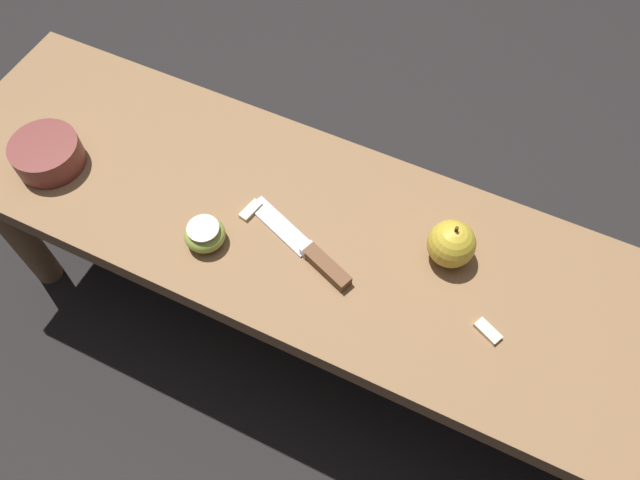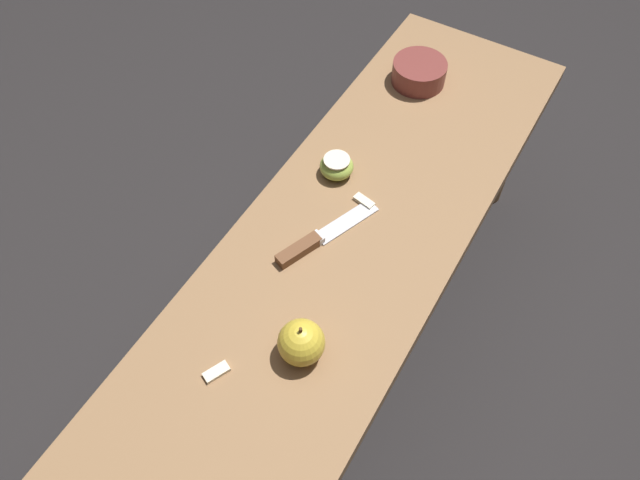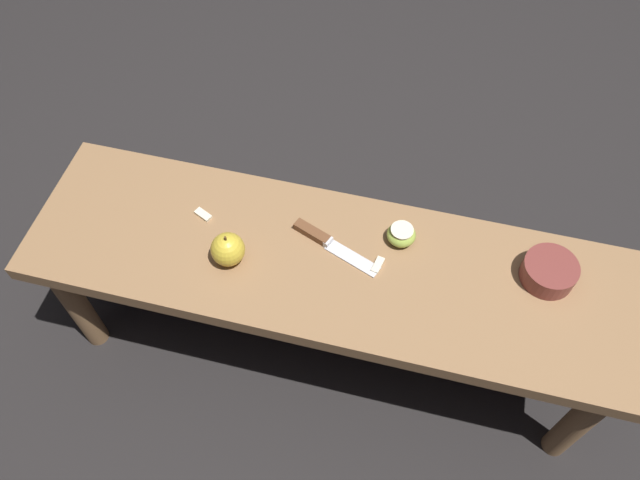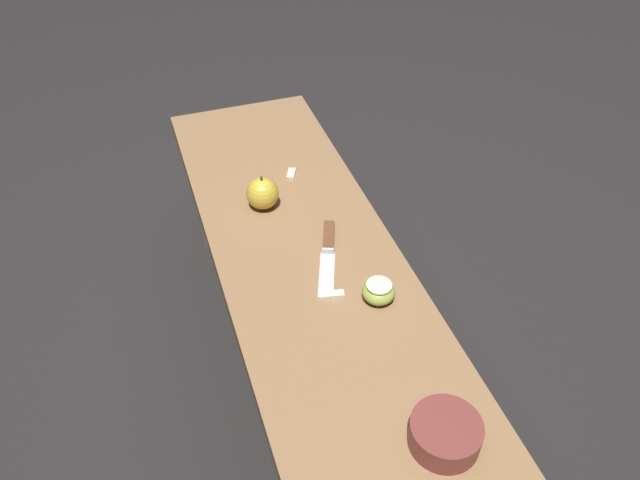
# 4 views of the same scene
# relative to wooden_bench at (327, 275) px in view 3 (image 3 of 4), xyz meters

# --- Properties ---
(ground_plane) EXTENTS (8.00, 8.00, 0.00)m
(ground_plane) POSITION_rel_wooden_bench_xyz_m (0.00, 0.00, -0.38)
(ground_plane) COLOR black
(wooden_bench) EXTENTS (1.40, 0.40, 0.44)m
(wooden_bench) POSITION_rel_wooden_bench_xyz_m (0.00, 0.00, 0.00)
(wooden_bench) COLOR olive
(wooden_bench) RESTS_ON ground_plane
(knife) EXTENTS (0.22, 0.11, 0.02)m
(knife) POSITION_rel_wooden_bench_xyz_m (0.02, -0.05, 0.07)
(knife) COLOR silver
(knife) RESTS_ON wooden_bench
(apple_whole) EXTENTS (0.08, 0.08, 0.09)m
(apple_whole) POSITION_rel_wooden_bench_xyz_m (0.22, 0.05, 0.10)
(apple_whole) COLOR gold
(apple_whole) RESTS_ON wooden_bench
(apple_cut) EXTENTS (0.07, 0.07, 0.04)m
(apple_cut) POSITION_rel_wooden_bench_xyz_m (-0.15, -0.10, 0.09)
(apple_cut) COLOR #9EB747
(apple_cut) RESTS_ON wooden_bench
(apple_slice_near_knife) EXTENTS (0.05, 0.03, 0.01)m
(apple_slice_near_knife) POSITION_rel_wooden_bench_xyz_m (0.32, -0.05, 0.07)
(apple_slice_near_knife) COLOR beige
(apple_slice_near_knife) RESTS_ON wooden_bench
(apple_slice_center) EXTENTS (0.03, 0.05, 0.01)m
(apple_slice_center) POSITION_rel_wooden_bench_xyz_m (-0.11, -0.01, 0.07)
(apple_slice_center) COLOR beige
(apple_slice_center) RESTS_ON wooden_bench
(bowl) EXTENTS (0.12, 0.12, 0.05)m
(bowl) POSITION_rel_wooden_bench_xyz_m (-0.48, -0.07, 0.09)
(bowl) COLOR brown
(bowl) RESTS_ON wooden_bench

